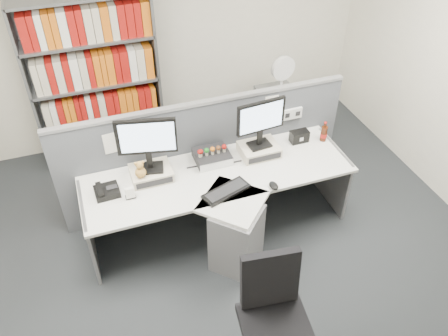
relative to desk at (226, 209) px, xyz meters
name	(u,v)px	position (x,y,z in m)	size (l,w,h in m)	color
ground	(247,286)	(0.00, -0.60, -0.46)	(5.50, 5.50, 0.00)	#2E3136
room_shell	(256,127)	(0.00, -0.60, 1.33)	(5.04, 5.54, 2.72)	white
partition	(205,153)	(0.00, 0.65, 0.19)	(3.00, 0.08, 1.27)	#53575E
desk	(226,209)	(0.00, 0.00, 0.00)	(2.60, 1.20, 0.72)	silver
monitor_riser_left	(151,173)	(-0.61, 0.38, 0.31)	(0.38, 0.31, 0.10)	beige
monitor_riser_right	(259,150)	(0.49, 0.38, 0.31)	(0.38, 0.31, 0.10)	beige
monitor_left	(147,141)	(-0.61, 0.38, 0.69)	(0.53, 0.22, 0.55)	black
monitor_right	(261,120)	(0.49, 0.38, 0.67)	(0.50, 0.18, 0.51)	black
desktop_pc	(212,157)	(0.01, 0.43, 0.31)	(0.34, 0.30, 0.09)	black
figurines	(210,150)	(-0.01, 0.42, 0.41)	(0.30, 0.05, 0.09)	beige
keyboard	(226,191)	(-0.02, -0.05, 0.28)	(0.48, 0.30, 0.03)	black
mouse	(274,186)	(0.42, -0.14, 0.29)	(0.08, 0.12, 0.05)	black
desk_phone	(106,191)	(-1.05, 0.29, 0.30)	(0.23, 0.21, 0.09)	black
desk_calendar	(130,193)	(-0.85, 0.17, 0.31)	(0.09, 0.07, 0.11)	black
plush_toy	(140,170)	(-0.72, 0.30, 0.44)	(0.10, 0.10, 0.18)	#B6873C
speaker	(299,136)	(0.96, 0.44, 0.33)	(0.19, 0.10, 0.13)	black
cola_bottle	(324,134)	(1.21, 0.37, 0.35)	(0.07, 0.07, 0.22)	#3F190A
shelving_unit	(96,85)	(-0.90, 1.85, 0.52)	(1.41, 0.40, 2.00)	slate
filing_cabinet	(278,118)	(1.20, 1.40, -0.11)	(0.45, 0.61, 0.70)	slate
desk_fan	(283,71)	(1.20, 1.40, 0.56)	(0.30, 0.18, 0.50)	white
office_chair	(273,315)	(-0.08, -1.27, 0.11)	(0.69, 0.69, 1.05)	silver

